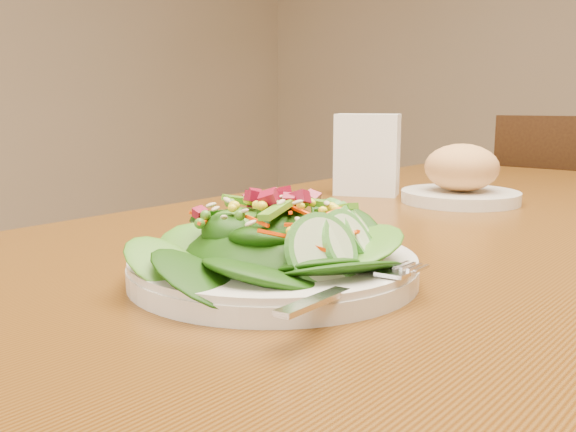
% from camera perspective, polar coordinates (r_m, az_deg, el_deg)
% --- Properties ---
extents(dining_table, '(0.90, 1.40, 0.75)m').
position_cam_1_polar(dining_table, '(0.86, 18.57, -7.38)').
color(dining_table, '#5C3812').
rests_on(dining_table, ground_plane).
extents(chair_far, '(0.48, 0.48, 0.87)m').
position_cam_1_polar(chair_far, '(1.82, 23.93, -4.75)').
color(chair_far, black).
rests_on(chair_far, ground_plane).
extents(salad_plate, '(0.25, 0.25, 0.07)m').
position_cam_1_polar(salad_plate, '(0.54, -0.64, -3.16)').
color(salad_plate, silver).
rests_on(salad_plate, dining_table).
extents(bread_plate, '(0.18, 0.18, 0.09)m').
position_cam_1_polar(bread_plate, '(1.00, 15.13, 3.22)').
color(bread_plate, silver).
rests_on(bread_plate, dining_table).
extents(napkin_holder, '(0.11, 0.09, 0.13)m').
position_cam_1_polar(napkin_holder, '(1.05, 7.05, 5.63)').
color(napkin_holder, white).
rests_on(napkin_holder, dining_table).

